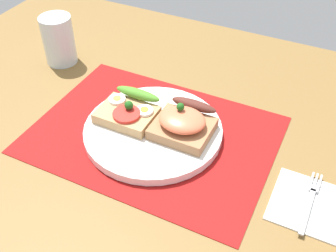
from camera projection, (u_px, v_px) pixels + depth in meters
ground_plane at (153, 141)px, 75.28cm from camera, size 120.00×90.00×3.20cm
placemat at (153, 134)px, 74.13cm from camera, size 43.15×31.56×0.30cm
plate at (153, 131)px, 73.53cm from camera, size 24.99×24.99×1.52cm
sandwich_egg_tomato at (129, 111)px, 74.25cm from camera, size 10.32×9.24×4.20cm
sandwich_salmon at (183, 123)px, 70.78cm from camera, size 10.15×10.26×5.90cm
napkin at (310, 204)px, 62.01cm from camera, size 11.41×11.26×0.60cm
fork at (310, 200)px, 62.03cm from camera, size 1.62×12.79×0.32cm
drinking_glass at (59, 40)px, 89.52cm from camera, size 6.91×6.91×10.83cm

